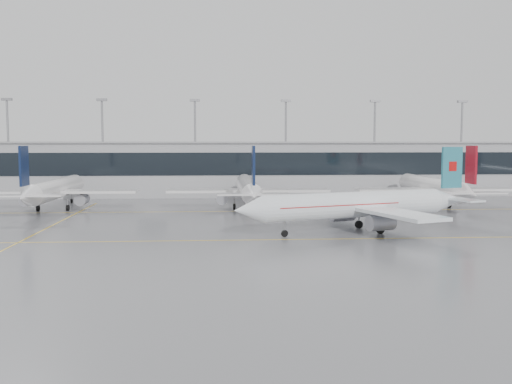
{
  "coord_description": "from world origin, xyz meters",
  "views": [
    {
      "loc": [
        -5.5,
        -70.67,
        12.25
      ],
      "look_at": [
        0.0,
        12.0,
        5.0
      ],
      "focal_mm": 40.0,
      "sensor_mm": 36.0,
      "label": 1
    }
  ],
  "objects": [
    {
      "name": "taxi_line_north",
      "position": [
        0.0,
        30.0,
        0.01
      ],
      "size": [
        120.0,
        0.25,
        0.01
      ],
      "primitive_type": "cube",
      "color": "gold",
      "rests_on": "ground"
    },
    {
      "name": "terminal_roof",
      "position": [
        0.0,
        62.0,
        12.2
      ],
      "size": [
        182.0,
        16.0,
        0.4
      ],
      "primitive_type": "cube",
      "color": "gray",
      "rests_on": "ground"
    },
    {
      "name": "taxi_line_main",
      "position": [
        0.0,
        0.0,
        0.01
      ],
      "size": [
        120.0,
        0.25,
        0.01
      ],
      "primitive_type": "cube",
      "color": "gold",
      "rests_on": "ground"
    },
    {
      "name": "parked_jet_c",
      "position": [
        -0.0,
        33.69,
        3.71
      ],
      "size": [
        29.64,
        36.96,
        11.72
      ],
      "rotation": [
        0.0,
        0.0,
        1.57
      ],
      "color": "white",
      "rests_on": "ground"
    },
    {
      "name": "air_canada_jet",
      "position": [
        14.21,
        5.87,
        3.67
      ],
      "size": [
        35.9,
        29.31,
        11.57
      ],
      "rotation": [
        0.0,
        0.0,
        3.47
      ],
      "color": "white",
      "rests_on": "ground"
    },
    {
      "name": "terminal",
      "position": [
        0.0,
        62.0,
        6.0
      ],
      "size": [
        180.0,
        15.0,
        12.0
      ],
      "primitive_type": "cube",
      "color": "#9A9A9D",
      "rests_on": "ground"
    },
    {
      "name": "ground",
      "position": [
        0.0,
        0.0,
        0.0
      ],
      "size": [
        320.0,
        320.0,
        0.0
      ],
      "primitive_type": "plane",
      "color": "slate",
      "rests_on": "ground"
    },
    {
      "name": "taxi_line_cross",
      "position": [
        -30.0,
        15.0,
        0.01
      ],
      "size": [
        0.25,
        60.0,
        0.01
      ],
      "primitive_type": "cube",
      "color": "gold",
      "rests_on": "ground"
    },
    {
      "name": "terminal_glass",
      "position": [
        0.0,
        54.45,
        7.5
      ],
      "size": [
        180.0,
        0.2,
        5.0
      ],
      "primitive_type": "cube",
      "color": "black",
      "rests_on": "ground"
    },
    {
      "name": "parked_jet_d",
      "position": [
        35.0,
        33.69,
        3.71
      ],
      "size": [
        29.64,
        36.96,
        11.72
      ],
      "rotation": [
        0.0,
        0.0,
        1.57
      ],
      "color": "white",
      "rests_on": "ground"
    },
    {
      "name": "light_masts",
      "position": [
        0.0,
        68.0,
        13.34
      ],
      "size": [
        156.4,
        1.0,
        22.6
      ],
      "color": "gray",
      "rests_on": "ground"
    },
    {
      "name": "parked_jet_b",
      "position": [
        -35.0,
        33.69,
        3.71
      ],
      "size": [
        29.64,
        36.96,
        11.72
      ],
      "rotation": [
        0.0,
        0.0,
        1.57
      ],
      "color": "white",
      "rests_on": "ground"
    }
  ]
}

